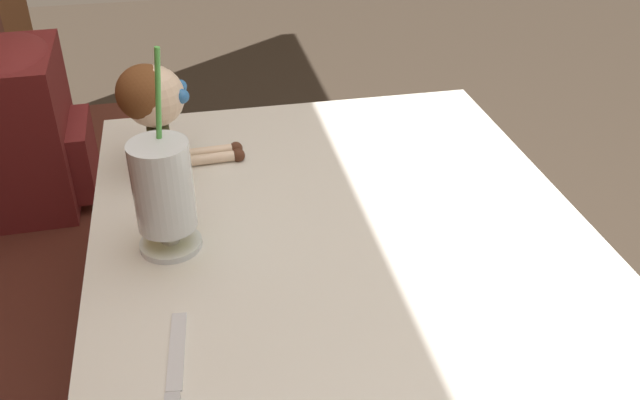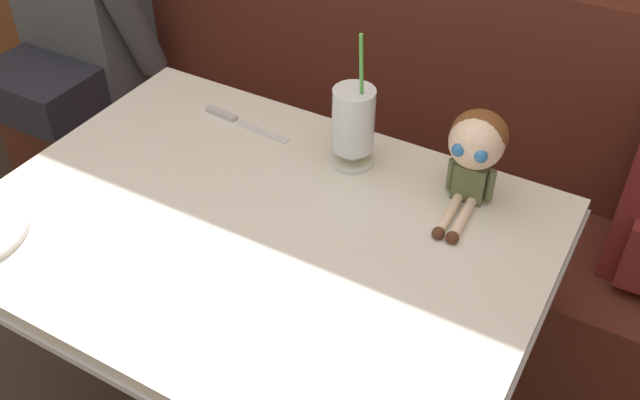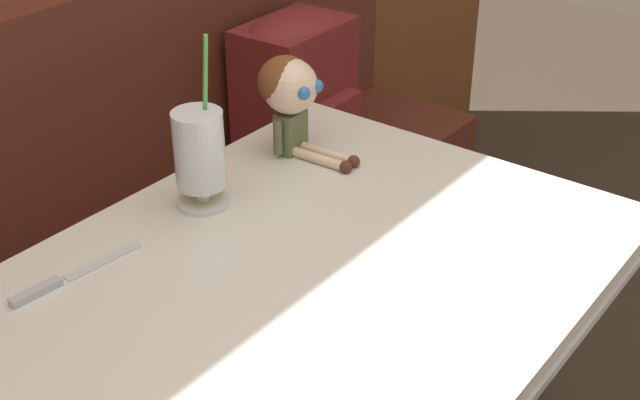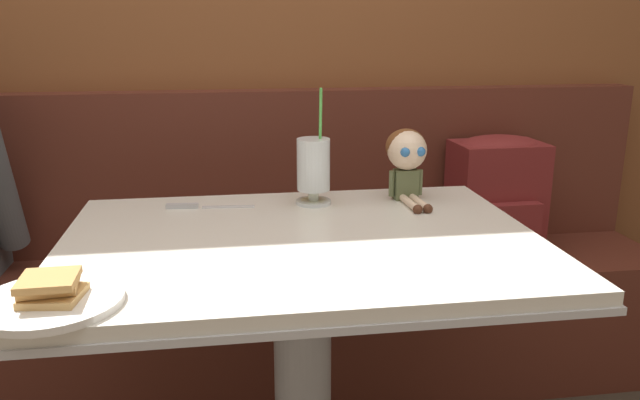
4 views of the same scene
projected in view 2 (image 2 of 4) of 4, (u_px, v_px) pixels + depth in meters
booth_bench at (385, 205)px, 2.08m from camera, size 2.60×0.48×1.00m
diner_table at (262, 293)px, 1.52m from camera, size 1.11×0.81×0.74m
milkshake_glass at (353, 123)px, 1.49m from camera, size 0.10×0.10×0.32m
butter_knife at (233, 119)px, 1.68m from camera, size 0.24×0.04×0.01m
seated_doll at (476, 146)px, 1.38m from camera, size 0.12×0.22×0.20m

